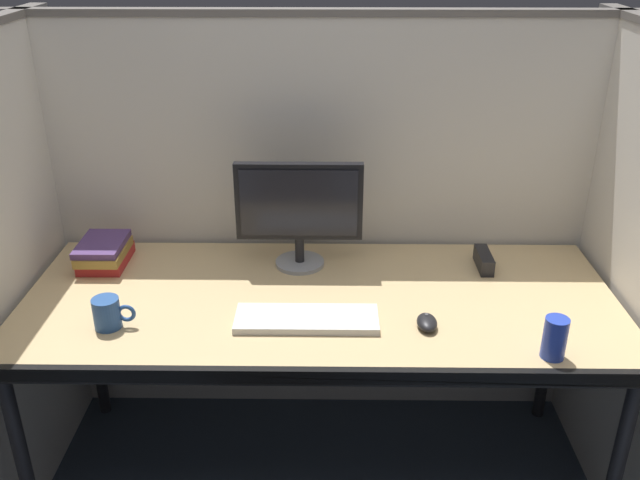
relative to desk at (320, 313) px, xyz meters
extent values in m
cube|color=beige|center=(0.00, 0.46, 0.08)|extent=(2.20, 0.05, 1.55)
cube|color=#605B56|center=(0.00, 0.46, 0.87)|extent=(2.21, 0.06, 0.02)
cube|color=tan|center=(0.00, 0.01, 0.03)|extent=(1.90, 0.80, 0.04)
cube|color=black|center=(0.00, -0.38, 0.03)|extent=(1.90, 0.02, 0.05)
cylinder|color=black|center=(-0.89, -0.33, -0.34)|extent=(0.04, 0.04, 0.70)
cylinder|color=black|center=(0.89, -0.33, -0.34)|extent=(0.04, 0.04, 0.70)
cylinder|color=black|center=(-0.89, 0.35, -0.34)|extent=(0.04, 0.04, 0.70)
cylinder|color=black|center=(0.89, 0.35, -0.34)|extent=(0.04, 0.04, 0.70)
cylinder|color=gray|center=(-0.07, 0.24, 0.06)|extent=(0.17, 0.17, 0.01)
cylinder|color=black|center=(-0.07, 0.24, 0.11)|extent=(0.03, 0.03, 0.09)
cube|color=black|center=(-0.07, 0.24, 0.29)|extent=(0.43, 0.03, 0.27)
cube|color=black|center=(-0.07, 0.22, 0.29)|extent=(0.39, 0.01, 0.23)
cube|color=silver|center=(-0.04, -0.14, 0.06)|extent=(0.43, 0.15, 0.02)
ellipsoid|color=black|center=(0.32, -0.16, 0.07)|extent=(0.06, 0.10, 0.03)
cylinder|color=#59595B|center=(0.32, -0.14, 0.08)|extent=(0.01, 0.01, 0.01)
cylinder|color=#263FB2|center=(0.65, -0.31, 0.11)|extent=(0.07, 0.07, 0.12)
cube|color=#B22626|center=(-0.75, 0.24, 0.07)|extent=(0.15, 0.21, 0.04)
cube|color=olive|center=(-0.75, 0.22, 0.10)|extent=(0.15, 0.21, 0.03)
cube|color=#4C3366|center=(-0.76, 0.23, 0.13)|extent=(0.15, 0.21, 0.02)
cube|color=black|center=(0.57, 0.23, 0.08)|extent=(0.04, 0.15, 0.06)
cylinder|color=#264C8C|center=(-0.63, -0.17, 0.10)|extent=(0.08, 0.08, 0.09)
torus|color=#264C8C|center=(-0.57, -0.17, 0.10)|extent=(0.06, 0.01, 0.06)
camera|label=1|loc=(0.02, -1.88, 1.15)|focal=38.26mm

